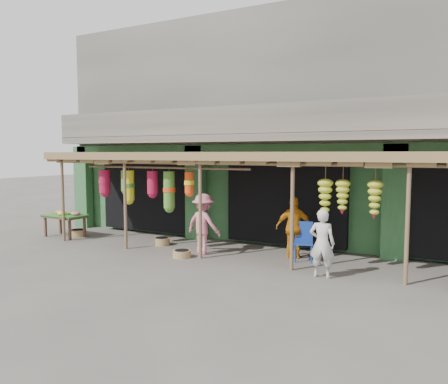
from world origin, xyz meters
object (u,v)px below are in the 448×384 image
at_px(blue_chair, 304,239).
at_px(flower_table, 65,216).
at_px(person_vendor, 294,227).
at_px(person_front, 322,243).
at_px(person_shopper, 203,224).

bearing_deg(blue_chair, flower_table, 167.26).
xyz_separation_m(flower_table, person_vendor, (7.65, 0.66, 0.12)).
bearing_deg(person_front, flower_table, -9.07).
height_order(blue_chair, person_vendor, person_vendor).
bearing_deg(person_shopper, blue_chair, -158.94).
bearing_deg(person_shopper, person_vendor, -154.99).
distance_m(flower_table, blue_chair, 7.96).
bearing_deg(person_vendor, person_front, 108.38).
relative_size(person_front, person_shopper, 0.93).
bearing_deg(blue_chair, person_front, -74.78).
distance_m(flower_table, person_shopper, 5.28).
bearing_deg(person_shopper, flower_table, 8.97).
bearing_deg(person_front, blue_chair, -62.00).
xyz_separation_m(flower_table, blue_chair, (7.94, 0.55, -0.14)).
xyz_separation_m(flower_table, person_shopper, (5.28, -0.01, 0.13)).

